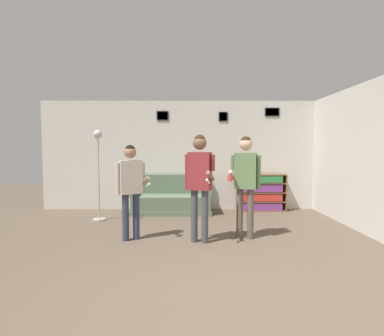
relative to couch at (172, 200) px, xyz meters
The scene contains 10 objects.
ground_plane 4.43m from the couch, 80.25° to the right, with size 20.00×20.00×0.00m, color brown.
wall_back 1.37m from the couch, 29.02° to the left, with size 7.97×0.08×2.70m.
wall_right 4.21m from the couch, 29.12° to the right, with size 0.06×7.14×2.70m.
couch is the anchor object (origin of this frame).
bookshelf 2.21m from the couch, ahead, with size 1.17×0.30×0.90m.
floor_lamp 1.93m from the couch, 152.52° to the right, with size 0.28×0.28×1.91m.
person_player_foreground_left 2.32m from the couch, 104.18° to the right, with size 0.58×0.37×1.58m.
person_player_foreground_center 2.50m from the couch, 75.46° to the right, with size 0.48×0.56×1.75m.
person_watcher_holding_cup 2.61m from the couch, 56.52° to the right, with size 0.57×0.39×1.73m.
bottle_on_floor 0.98m from the couch, 138.46° to the right, with size 0.07×0.07×0.25m.
Camera 1 is at (-0.31, -2.71, 1.52)m, focal length 28.00 mm.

